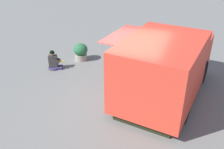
{
  "coord_description": "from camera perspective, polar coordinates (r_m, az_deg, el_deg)",
  "views": [
    {
      "loc": [
        6.96,
        2.1,
        4.91
      ],
      "look_at": [
        -0.13,
        -0.5,
        0.85
      ],
      "focal_mm": 39.62,
      "sensor_mm": 36.0,
      "label": 1
    }
  ],
  "objects": [
    {
      "name": "ground_plane",
      "position": [
        8.77,
        2.79,
        -5.84
      ],
      "size": [
        40.0,
        40.0,
        0.0
      ],
      "primitive_type": "plane",
      "color": "slate"
    },
    {
      "name": "person_customer",
      "position": [
        11.0,
        -13.26,
        2.91
      ],
      "size": [
        0.61,
        0.78,
        0.86
      ],
      "color": "#393161",
      "rests_on": "ground_plane"
    },
    {
      "name": "food_truck",
      "position": [
        8.72,
        12.3,
        1.49
      ],
      "size": [
        5.11,
        3.42,
        2.27
      ],
      "color": "red",
      "rests_on": "ground_plane"
    },
    {
      "name": "planter_flowering_far",
      "position": [
        11.61,
        -7.25,
        5.25
      ],
      "size": [
        0.65,
        0.65,
        0.8
      ],
      "color": "#9D968A",
      "rests_on": "ground_plane"
    }
  ]
}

